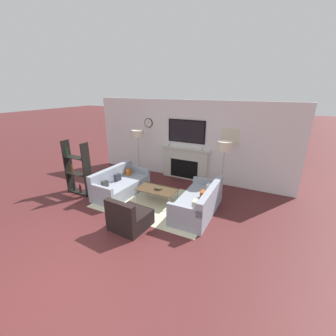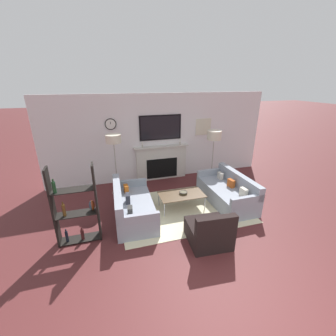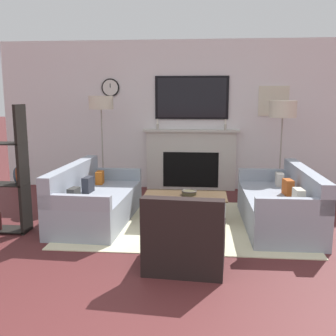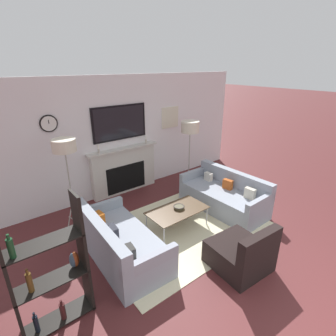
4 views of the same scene
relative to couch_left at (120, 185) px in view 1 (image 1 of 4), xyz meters
name	(u,v)px [view 1 (image 1 of 4)]	position (x,y,z in m)	size (l,w,h in m)	color
ground_plane	(66,279)	(1.26, -3.06, -0.27)	(60.00, 60.00, 0.00)	#522122
fireplace_wall	(186,144)	(1.26, 2.11, 0.95)	(7.10, 0.28, 2.70)	white
area_rug	(156,202)	(1.26, 0.00, -0.27)	(3.12, 2.19, 0.01)	beige
couch_left	(120,185)	(0.00, 0.00, 0.00)	(0.94, 1.83, 0.78)	#9198A6
couch_right	(199,203)	(2.52, 0.00, 0.01)	(0.88, 1.85, 0.77)	#9198A6
armchair	(129,218)	(1.33, -1.34, -0.02)	(0.84, 0.86, 0.78)	black
coffee_table	(157,190)	(1.25, 0.06, 0.09)	(1.12, 0.61, 0.39)	#4C3823
decorative_bowl	(159,188)	(1.31, 0.07, 0.15)	(0.21, 0.21, 0.06)	#433D27
floor_lamp_left	(138,134)	(-0.22, 1.36, 1.30)	(0.41, 0.41, 1.72)	#9E998E
floor_lamp_right	(225,147)	(2.75, 1.36, 1.21)	(0.43, 0.43, 1.64)	#9E998E
shelf_unit	(78,170)	(-1.12, -0.52, 0.47)	(0.82, 0.28, 1.61)	black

